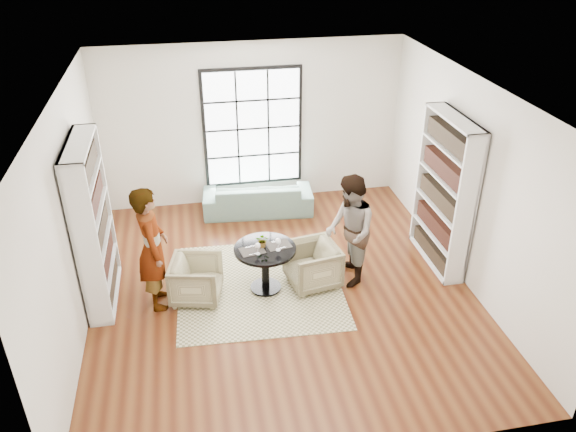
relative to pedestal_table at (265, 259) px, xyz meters
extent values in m
plane|color=brown|center=(0.24, -0.04, -0.52)|extent=(6.00, 6.00, 0.00)
plane|color=silver|center=(0.24, 2.96, 0.98)|extent=(5.50, 0.00, 5.50)
plane|color=silver|center=(-2.51, -0.04, 0.98)|extent=(0.00, 6.00, 6.00)
plane|color=silver|center=(2.99, -0.04, 0.98)|extent=(0.00, 6.00, 6.00)
plane|color=silver|center=(0.24, -3.04, 0.98)|extent=(5.50, 0.00, 5.50)
plane|color=white|center=(0.24, -0.04, 2.48)|extent=(6.00, 6.00, 0.00)
cube|color=black|center=(0.24, 2.94, 0.93)|extent=(1.82, 0.06, 2.22)
cube|color=white|center=(0.24, 2.90, 0.93)|extent=(1.70, 0.02, 2.10)
cube|color=beige|center=(-0.08, 0.09, -0.52)|extent=(2.52, 2.52, 0.01)
cylinder|color=black|center=(0.00, 0.00, -0.50)|extent=(0.46, 0.46, 0.04)
cylinder|color=black|center=(0.00, 0.00, -0.17)|extent=(0.11, 0.11, 0.64)
cylinder|color=black|center=(0.00, 0.00, 0.18)|extent=(0.90, 0.90, 0.04)
imported|color=gray|center=(0.23, 2.41, -0.23)|extent=(2.05, 0.95, 0.58)
imported|color=tan|center=(-1.00, -0.03, -0.20)|extent=(0.83, 0.82, 0.64)
imported|color=tan|center=(0.70, 0.00, -0.19)|extent=(0.84, 0.82, 0.67)
imported|color=gray|center=(-1.55, -0.03, 0.40)|extent=(0.49, 0.70, 1.83)
imported|color=gray|center=(1.25, 0.00, 0.34)|extent=(0.68, 0.86, 1.72)
cube|color=#292724|center=(-0.19, -0.04, 0.20)|extent=(0.38, 0.32, 0.01)
cube|color=#292724|center=(0.21, 0.04, 0.20)|extent=(0.38, 0.32, 0.01)
cylinder|color=silver|center=(-0.12, -0.14, 0.20)|extent=(0.07, 0.07, 0.01)
cylinder|color=silver|center=(-0.12, -0.14, 0.25)|extent=(0.01, 0.01, 0.10)
sphere|color=maroon|center=(-0.12, -0.14, 0.33)|extent=(0.08, 0.08, 0.08)
ellipsoid|color=white|center=(-0.12, -0.14, 0.33)|extent=(0.08, 0.08, 0.09)
cylinder|color=silver|center=(0.18, -0.10, 0.20)|extent=(0.07, 0.07, 0.01)
cylinder|color=silver|center=(0.18, -0.10, 0.26)|extent=(0.01, 0.01, 0.11)
sphere|color=maroon|center=(0.18, -0.10, 0.34)|extent=(0.08, 0.08, 0.08)
ellipsoid|color=white|center=(0.18, -0.10, 0.34)|extent=(0.09, 0.09, 0.10)
imported|color=gray|center=(-0.02, 0.04, 0.30)|extent=(0.23, 0.22, 0.21)
camera|label=1|loc=(-0.95, -6.73, 4.51)|focal=35.00mm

